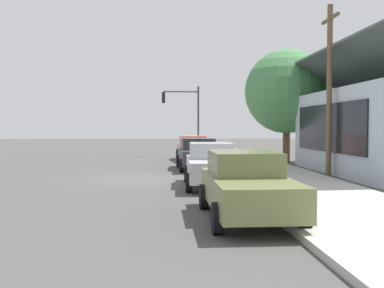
# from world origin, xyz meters

# --- Properties ---
(ground_plane) EXTENTS (120.00, 120.00, 0.00)m
(ground_plane) POSITION_xyz_m (0.00, 0.00, 0.00)
(ground_plane) COLOR #4C4947
(sidewalk_curb) EXTENTS (60.00, 4.20, 0.16)m
(sidewalk_curb) POSITION_xyz_m (0.00, 5.60, 0.08)
(sidewalk_curb) COLOR #B2AFA8
(sidewalk_curb) RESTS_ON ground
(car_coral) EXTENTS (4.59, 2.12, 1.59)m
(car_coral) POSITION_xyz_m (-9.80, 2.89, 0.81)
(car_coral) COLOR #EA8C75
(car_coral) RESTS_ON ground
(car_charcoal) EXTENTS (4.48, 2.14, 1.59)m
(car_charcoal) POSITION_xyz_m (-3.75, 2.72, 0.82)
(car_charcoal) COLOR #2D3035
(car_charcoal) RESTS_ON ground
(car_silver) EXTENTS (4.39, 2.08, 1.59)m
(car_silver) POSITION_xyz_m (2.60, 2.70, 0.81)
(car_silver) COLOR silver
(car_silver) RESTS_ON ground
(car_olive) EXTENTS (4.44, 2.02, 1.59)m
(car_olive) POSITION_xyz_m (8.21, 2.89, 0.81)
(car_olive) COLOR olive
(car_olive) RESTS_ON ground
(shade_tree) EXTENTS (5.16, 5.16, 6.93)m
(shade_tree) POSITION_xyz_m (-7.94, 8.54, 4.34)
(shade_tree) COLOR brown
(shade_tree) RESTS_ON ground
(traffic_light_main) EXTENTS (0.37, 2.79, 5.20)m
(traffic_light_main) POSITION_xyz_m (-14.14, 2.54, 3.49)
(traffic_light_main) COLOR #383833
(traffic_light_main) RESTS_ON ground
(utility_pole_wooden) EXTENTS (1.80, 0.24, 7.50)m
(utility_pole_wooden) POSITION_xyz_m (-0.22, 8.20, 3.93)
(utility_pole_wooden) COLOR brown
(utility_pole_wooden) RESTS_ON ground
(fire_hydrant_red) EXTENTS (0.22, 0.22, 0.71)m
(fire_hydrant_red) POSITION_xyz_m (6.26, 4.20, 0.50)
(fire_hydrant_red) COLOR red
(fire_hydrant_red) RESTS_ON sidewalk_curb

